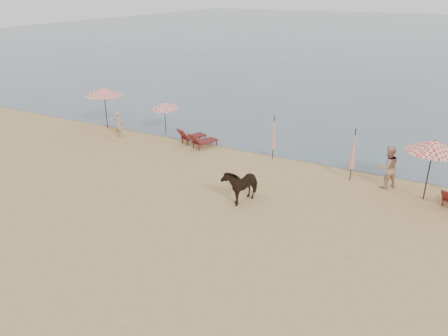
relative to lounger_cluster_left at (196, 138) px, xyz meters
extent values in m
plane|color=tan|center=(4.20, -9.57, -0.44)|extent=(120.00, 120.00, 0.00)
cube|color=#51606B|center=(4.20, 70.43, -0.44)|extent=(160.00, 140.00, 0.06)
cube|color=maroon|center=(-0.42, 0.43, -0.09)|extent=(1.16, 1.56, 0.08)
cube|color=maroon|center=(-0.72, -0.27, 0.20)|extent=(0.78, 0.68, 0.62)
cube|color=maroon|center=(0.60, -0.01, -0.09)|extent=(1.16, 1.56, 0.08)
cube|color=maroon|center=(0.30, -0.70, 0.20)|extent=(0.78, 0.68, 0.62)
cylinder|color=black|center=(-6.80, 0.21, 0.78)|extent=(0.06, 0.06, 2.44)
cone|color=red|center=(-6.80, 0.21, 1.95)|extent=(2.33, 2.33, 0.50)
sphere|color=black|center=(-6.80, 0.21, 2.17)|extent=(0.09, 0.09, 0.09)
cylinder|color=black|center=(-2.78, 0.97, 0.48)|extent=(0.04, 0.04, 1.85)
cone|color=red|center=(-2.78, 0.97, 1.36)|extent=(1.63, 1.66, 0.55)
sphere|color=black|center=(-2.78, 0.97, 1.54)|extent=(0.07, 0.07, 0.07)
cylinder|color=black|center=(12.24, -1.33, 0.81)|extent=(0.06, 0.06, 2.50)
cone|color=red|center=(12.24, -1.33, 2.01)|extent=(2.22, 2.22, 0.50)
sphere|color=black|center=(12.24, -1.33, 2.23)|extent=(0.09, 0.09, 0.09)
cylinder|color=black|center=(4.69, 0.07, 0.75)|extent=(0.05, 0.05, 2.39)
cone|color=red|center=(4.69, 0.07, 1.04)|extent=(0.29, 0.29, 1.79)
cylinder|color=black|center=(8.97, -0.82, 0.85)|extent=(0.06, 0.06, 2.57)
cone|color=red|center=(8.97, -0.82, 1.16)|extent=(0.31, 0.31, 1.93)
imported|color=black|center=(5.26, -5.05, 0.31)|extent=(1.20, 1.92, 1.50)
imported|color=tan|center=(-4.93, -0.84, 0.35)|extent=(0.58, 0.38, 1.58)
imported|color=tan|center=(10.56, -0.83, 0.55)|extent=(1.21, 1.21, 1.98)
camera|label=1|loc=(12.41, -20.27, 8.11)|focal=35.00mm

